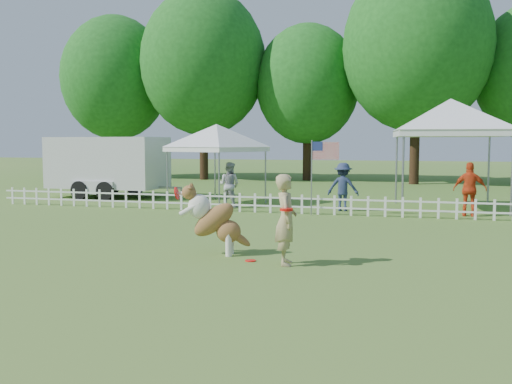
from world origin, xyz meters
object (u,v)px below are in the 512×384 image
canopy_tent_right (449,156)px  spectator_a (229,185)px  canopy_tent_left (217,165)px  flag_pole (312,178)px  dog (215,220)px  cargo_trailer (108,167)px  handler (286,220)px  spectator_c (470,189)px  spectator_b (343,187)px  frisbee_on_turf (251,261)px

canopy_tent_right → spectator_a: (-7.08, -1.52, -1.00)m
canopy_tent_left → flag_pole: size_ratio=1.23×
dog → cargo_trailer: bearing=120.4°
handler → cargo_trailer: (-9.65, 10.46, 0.41)m
cargo_trailer → spectator_a: 6.23m
spectator_c → dog: bearing=58.4°
spectator_b → spectator_c: (3.80, -0.32, 0.03)m
cargo_trailer → flag_pole: size_ratio=2.47×
dog → spectator_a: size_ratio=0.90×
spectator_a → dog: bearing=116.5°
handler → dog: (-1.54, 0.52, -0.13)m
flag_pole → frisbee_on_turf: bearing=-98.9°
spectator_c → frisbee_on_turf: bearing=64.1°
handler → canopy_tent_left: canopy_tent_left is taller
flag_pole → spectator_a: 3.28m
handler → spectator_c: 8.92m
canopy_tent_left → canopy_tent_right: (7.87, 0.54, 0.38)m
frisbee_on_turf → flag_pole: 7.03m
cargo_trailer → spectator_b: (9.63, -2.07, -0.45)m
dog → canopy_tent_right: size_ratio=0.39×
handler → canopy_tent_right: bearing=-32.8°
canopy_tent_left → cargo_trailer: bearing=-170.3°
handler → canopy_tent_right: (3.26, 9.81, 0.95)m
cargo_trailer → dog: bearing=-49.5°
cargo_trailer → spectator_a: (5.83, -2.16, -0.46)m
flag_pole → spectator_c: size_ratio=1.40×
spectator_c → flag_pole: bearing=16.0°
canopy_tent_left → spectator_a: 1.40m
spectator_a → spectator_b: size_ratio=0.99×
spectator_a → spectator_b: bearing=-168.5°
dog → spectator_c: size_ratio=0.86×
canopy_tent_left → cargo_trailer: (-5.04, 1.19, -0.16)m
frisbee_on_turf → spectator_b: bearing=85.3°
dog → frisbee_on_turf: size_ratio=6.85×
canopy_tent_right → spectator_b: size_ratio=2.29×
handler → flag_pole: (-0.80, 7.06, 0.31)m
canopy_tent_left → spectator_b: size_ratio=1.80×
handler → cargo_trailer: bearing=28.3°
canopy_tent_left → handler: bearing=-40.6°
frisbee_on_turf → spectator_c: size_ratio=0.13×
canopy_tent_right → flag_pole: canopy_tent_right is taller
canopy_tent_right → spectator_b: 3.71m
cargo_trailer → spectator_c: cargo_trailer is taller
cargo_trailer → spectator_b: cargo_trailer is taller
dog → frisbee_on_turf: (0.84, -0.39, -0.68)m
cargo_trailer → spectator_a: size_ratio=3.64×
canopy_tent_left → spectator_a: (0.79, -0.97, -0.62)m
handler → canopy_tent_left: (-4.62, 9.27, 0.57)m
spectator_c → canopy_tent_left: bearing=-4.6°
handler → canopy_tent_right: canopy_tent_right is taller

